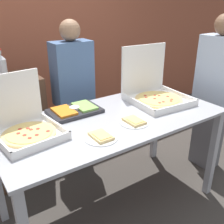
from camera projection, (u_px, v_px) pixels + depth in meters
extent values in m
plane|color=#423D38|center=(112.00, 204.00, 2.50)|extent=(16.00, 16.00, 0.00)
cube|color=#9E5138|center=(34.00, 34.00, 3.22)|extent=(10.00, 0.06, 2.80)
cube|color=#A8AAB2|center=(112.00, 119.00, 2.14)|extent=(1.88, 0.89, 0.02)
cube|color=#A8AAB2|center=(213.00, 154.00, 2.49)|extent=(0.06, 0.06, 0.88)
cube|color=#A8AAB2|center=(155.00, 124.00, 3.08)|extent=(0.06, 0.06, 0.88)
cube|color=white|center=(159.00, 101.00, 2.45)|extent=(0.54, 0.54, 0.02)
cube|color=white|center=(177.00, 107.00, 2.24)|extent=(0.50, 0.05, 0.04)
cube|color=white|center=(138.00, 103.00, 2.32)|extent=(0.05, 0.50, 0.04)
cube|color=white|center=(178.00, 94.00, 2.55)|extent=(0.05, 0.50, 0.04)
cube|color=white|center=(143.00, 69.00, 2.55)|extent=(0.50, 0.05, 0.47)
cylinder|color=#E5C17A|center=(159.00, 99.00, 2.44)|extent=(0.44, 0.44, 0.02)
cylinder|color=#EFCC70|center=(159.00, 98.00, 2.43)|extent=(0.38, 0.38, 0.00)
cylinder|color=#C13D2D|center=(168.00, 96.00, 2.47)|extent=(0.03, 0.03, 0.00)
cylinder|color=#C13D2D|center=(159.00, 96.00, 2.49)|extent=(0.03, 0.03, 0.00)
cylinder|color=#C13D2D|center=(155.00, 95.00, 2.50)|extent=(0.03, 0.03, 0.00)
cylinder|color=#C13D2D|center=(145.00, 95.00, 2.49)|extent=(0.03, 0.03, 0.00)
cylinder|color=#C13D2D|center=(146.00, 97.00, 2.45)|extent=(0.03, 0.03, 0.00)
cylinder|color=#C13D2D|center=(155.00, 99.00, 2.42)|extent=(0.03, 0.03, 0.00)
cylinder|color=#C13D2D|center=(160.00, 103.00, 2.32)|extent=(0.03, 0.03, 0.00)
cylinder|color=#C13D2D|center=(164.00, 102.00, 2.34)|extent=(0.03, 0.03, 0.00)
cylinder|color=#C13D2D|center=(171.00, 101.00, 2.36)|extent=(0.03, 0.03, 0.00)
cylinder|color=#C13D2D|center=(172.00, 99.00, 2.40)|extent=(0.03, 0.03, 0.00)
cube|color=white|center=(30.00, 136.00, 1.83)|extent=(0.47, 0.47, 0.02)
cube|color=white|center=(43.00, 144.00, 1.68)|extent=(0.42, 0.06, 0.04)
cube|color=white|center=(0.00, 142.00, 1.69)|extent=(0.06, 0.42, 0.04)
cube|color=white|center=(55.00, 124.00, 1.94)|extent=(0.06, 0.42, 0.04)
cube|color=white|center=(13.00, 100.00, 1.90)|extent=(0.42, 0.06, 0.40)
cylinder|color=#E5C17A|center=(29.00, 134.00, 1.82)|extent=(0.37, 0.37, 0.02)
cylinder|color=#EFCC70|center=(29.00, 132.00, 1.82)|extent=(0.32, 0.32, 0.00)
cylinder|color=#C13D2D|center=(38.00, 129.00, 1.86)|extent=(0.03, 0.03, 0.00)
cylinder|color=#C13D2D|center=(31.00, 130.00, 1.85)|extent=(0.03, 0.03, 0.00)
cylinder|color=#C13D2D|center=(28.00, 128.00, 1.87)|extent=(0.03, 0.03, 0.00)
cylinder|color=#C13D2D|center=(20.00, 129.00, 1.86)|extent=(0.03, 0.03, 0.00)
cylinder|color=#C13D2D|center=(18.00, 133.00, 1.80)|extent=(0.03, 0.03, 0.00)
cylinder|color=#C13D2D|center=(25.00, 135.00, 1.77)|extent=(0.03, 0.03, 0.00)
cylinder|color=#C13D2D|center=(30.00, 138.00, 1.74)|extent=(0.03, 0.03, 0.00)
cylinder|color=#C13D2D|center=(37.00, 135.00, 1.78)|extent=(0.03, 0.03, 0.00)
cylinder|color=#C13D2D|center=(48.00, 131.00, 1.83)|extent=(0.03, 0.03, 0.00)
cylinder|color=white|center=(134.00, 122.00, 2.05)|extent=(0.23, 0.23, 0.01)
cube|color=#E5C17A|center=(134.00, 121.00, 2.04)|extent=(0.12, 0.17, 0.02)
cube|color=#EFCC70|center=(135.00, 120.00, 2.03)|extent=(0.09, 0.12, 0.01)
cylinder|color=white|center=(101.00, 138.00, 1.82)|extent=(0.24, 0.24, 0.01)
cube|color=#E5C17A|center=(101.00, 136.00, 1.82)|extent=(0.12, 0.17, 0.02)
cube|color=#EFCC70|center=(102.00, 135.00, 1.80)|extent=(0.09, 0.12, 0.01)
cube|color=#28282D|center=(75.00, 111.00, 2.22)|extent=(0.43, 0.29, 0.03)
cube|color=orange|center=(64.00, 111.00, 2.16)|extent=(0.15, 0.23, 0.02)
cube|color=#8CC65B|center=(84.00, 106.00, 2.26)|extent=(0.15, 0.23, 0.02)
cylinder|color=white|center=(74.00, 108.00, 2.21)|extent=(0.09, 0.09, 0.02)
cube|color=#4C3323|center=(14.00, 130.00, 2.69)|extent=(0.60, 0.50, 1.11)
cylinder|color=#B7BCC1|center=(2.00, 70.00, 2.36)|extent=(0.09, 0.09, 0.19)
cone|color=#B7BCC1|center=(0.00, 57.00, 2.31)|extent=(0.09, 0.09, 0.05)
cube|color=black|center=(76.00, 135.00, 2.95)|extent=(0.28, 0.20, 0.78)
cube|color=#4C6B99|center=(72.00, 73.00, 2.66)|extent=(0.40, 0.22, 0.64)
sphere|color=#9E7556|center=(70.00, 30.00, 2.49)|extent=(0.20, 0.20, 0.20)
cube|color=slate|center=(208.00, 132.00, 2.97)|extent=(0.20, 0.28, 0.80)
cube|color=silver|center=(218.00, 69.00, 2.68)|extent=(0.22, 0.40, 0.66)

